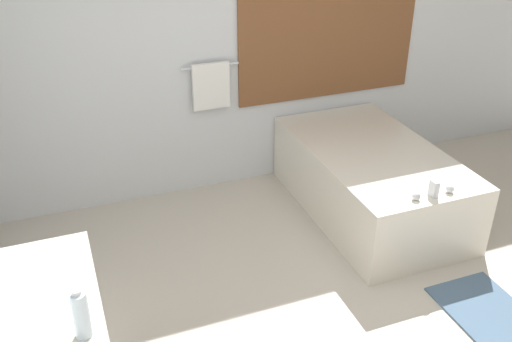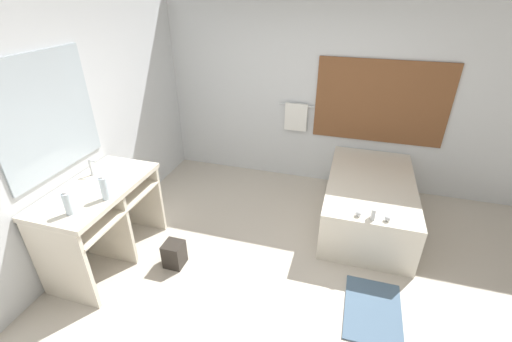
{
  "view_description": "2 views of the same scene",
  "coord_description": "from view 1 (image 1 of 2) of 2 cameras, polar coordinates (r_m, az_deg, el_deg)",
  "views": [
    {
      "loc": [
        -1.56,
        -2.24,
        2.66
      ],
      "look_at": [
        -0.44,
        0.72,
        0.93
      ],
      "focal_mm": 40.0,
      "sensor_mm": 36.0,
      "label": 1
    },
    {
      "loc": [
        0.48,
        -2.49,
        2.67
      ],
      "look_at": [
        -0.45,
        0.64,
        0.87
      ],
      "focal_mm": 24.0,
      "sensor_mm": 36.0,
      "label": 2
    }
  ],
  "objects": [
    {
      "name": "ground_plane",
      "position": [
        3.81,
        10.48,
        -16.16
      ],
      "size": [
        16.0,
        16.0,
        0.0
      ],
      "primitive_type": "plane",
      "color": "beige",
      "rests_on": "ground"
    },
    {
      "name": "bathtub",
      "position": [
        4.85,
        11.39,
        -0.62
      ],
      "size": [
        1.01,
        1.77,
        0.71
      ],
      "color": "silver",
      "rests_on": "ground_plane"
    },
    {
      "name": "bath_mat",
      "position": [
        4.19,
        22.37,
        -13.14
      ],
      "size": [
        0.51,
        0.75,
        0.02
      ],
      "color": "slate",
      "rests_on": "ground_plane"
    },
    {
      "name": "wall_back_with_blinds",
      "position": [
        4.92,
        -1.19,
        13.26
      ],
      "size": [
        7.4,
        0.13,
        2.7
      ],
      "color": "silver",
      "rests_on": "ground_plane"
    },
    {
      "name": "water_bottle_1",
      "position": [
        2.5,
        -17.11,
        -13.53
      ],
      "size": [
        0.07,
        0.07,
        0.24
      ],
      "color": "silver",
      "rests_on": "vanity_counter"
    }
  ]
}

